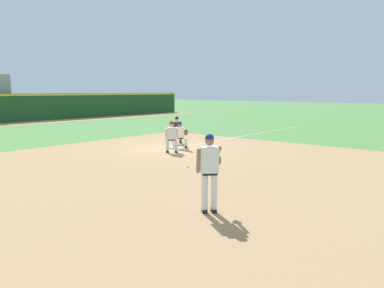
{
  "coord_description": "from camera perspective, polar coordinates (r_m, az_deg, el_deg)",
  "views": [
    {
      "loc": [
        -13.47,
        -12.4,
        2.82
      ],
      "look_at": [
        -4.71,
        -5.13,
        1.21
      ],
      "focal_mm": 35.0,
      "sensor_mm": 36.0,
      "label": 1
    }
  ],
  "objects": [
    {
      "name": "ground_plane",
      "position": [
        18.52,
        -2.92,
        -0.7
      ],
      "size": [
        160.0,
        160.0,
        0.0
      ],
      "primitive_type": "plane",
      "color": "#518942"
    },
    {
      "name": "infield_dirt_patch",
      "position": [
        13.65,
        -1.13,
        -3.84
      ],
      "size": [
        18.0,
        18.0,
        0.01
      ],
      "primitive_type": "cube",
      "color": "tan",
      "rests_on": "ground"
    },
    {
      "name": "foul_line_stripe",
      "position": [
        24.41,
        8.88,
        1.36
      ],
      "size": [
        14.76,
        0.1,
        0.0
      ],
      "primitive_type": "cube",
      "color": "white",
      "rests_on": "ground"
    },
    {
      "name": "first_base_bag",
      "position": [
        18.51,
        -2.92,
        -0.56
      ],
      "size": [
        0.38,
        0.38,
        0.09
      ],
      "primitive_type": "cube",
      "color": "white",
      "rests_on": "ground"
    },
    {
      "name": "baseball",
      "position": [
        13.88,
        -0.57,
        -3.49
      ],
      "size": [
        0.07,
        0.07,
        0.07
      ],
      "primitive_type": "sphere",
      "color": "white",
      "rests_on": "ground"
    },
    {
      "name": "pitcher",
      "position": [
        8.66,
        2.75,
        -3.68
      ],
      "size": [
        0.85,
        0.55,
        1.86
      ],
      "color": "black",
      "rests_on": "ground"
    },
    {
      "name": "first_baseman",
      "position": [
        18.54,
        -1.8,
        1.6
      ],
      "size": [
        0.73,
        1.09,
        1.34
      ],
      "color": "black",
      "rests_on": "ground"
    },
    {
      "name": "baserunner",
      "position": [
        17.21,
        -3.13,
        1.29
      ],
      "size": [
        0.66,
        0.68,
        1.46
      ],
      "color": "black",
      "rests_on": "ground"
    },
    {
      "name": "umpire",
      "position": [
        20.29,
        -2.33,
        2.33
      ],
      "size": [
        0.67,
        0.67,
        1.46
      ],
      "color": "black",
      "rests_on": "ground"
    }
  ]
}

